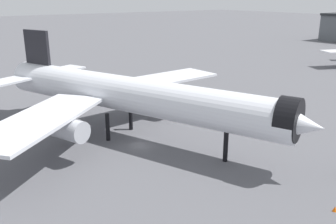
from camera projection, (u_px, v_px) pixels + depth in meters
ground at (139, 146)px, 63.10m from camera, size 900.00×900.00×0.00m
airliner_near_gate at (129, 95)px, 64.42m from camera, size 62.30×55.65×18.06m
baggage_tug_wing at (110, 84)px, 103.22m from camera, size 3.56×2.79×1.85m
traffic_cone_near_nose at (335, 209)px, 43.80m from camera, size 0.54×0.54×0.68m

